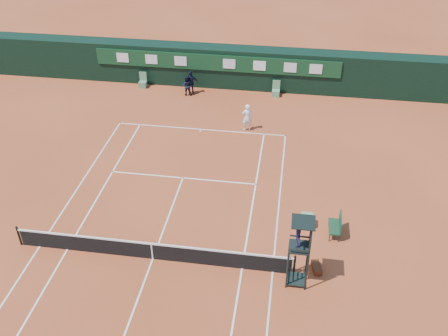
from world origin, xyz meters
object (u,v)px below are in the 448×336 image
at_px(player, 247,117).
at_px(cooler, 307,221).
at_px(tennis_net, 152,251).
at_px(player_bench, 337,225).
at_px(umpire_chair, 300,240).

bearing_deg(player, cooler, 94.91).
relative_size(tennis_net, player_bench, 10.75).
distance_m(umpire_chair, cooler, 4.35).
bearing_deg(umpire_chair, player, 105.56).
xyz_separation_m(player_bench, player, (-5.38, 9.32, 0.32)).
distance_m(cooler, player, 9.77).
bearing_deg(player, player_bench, 100.96).
relative_size(player_bench, player, 0.65).
bearing_deg(cooler, player, 113.94).
bearing_deg(cooler, player_bench, -16.01).
relative_size(player_bench, cooler, 1.86).
height_order(umpire_chair, player, umpire_chair).
bearing_deg(tennis_net, player_bench, 19.42).
xyz_separation_m(umpire_chair, player, (-3.53, 12.68, -1.54)).
relative_size(umpire_chair, player, 1.86).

